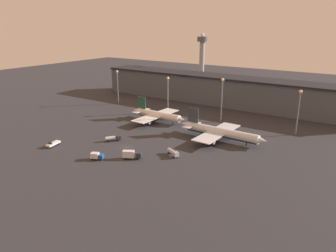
# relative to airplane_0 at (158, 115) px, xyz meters

# --- Properties ---
(ground) EXTENTS (600.00, 600.00, 0.00)m
(ground) POSITION_rel_airplane_0_xyz_m (12.43, -42.46, -3.70)
(ground) COLOR #2D2D33
(terminal_building) EXTENTS (190.36, 21.74, 19.96)m
(terminal_building) POSITION_rel_airplane_0_xyz_m (12.43, 60.03, 6.34)
(terminal_building) COLOR #4C515B
(terminal_building) RESTS_ON ground
(airplane_0) EXTENTS (37.70, 34.83, 13.18)m
(airplane_0) POSITION_rel_airplane_0_xyz_m (0.00, 0.00, 0.00)
(airplane_0) COLOR white
(airplane_0) RESTS_ON ground
(airplane_1) EXTENTS (46.96, 34.49, 13.86)m
(airplane_1) POSITION_rel_airplane_0_xyz_m (43.92, -8.71, 0.16)
(airplane_1) COLOR silver
(airplane_1) RESTS_ON ground
(service_vehicle_0) EXTENTS (7.34, 5.01, 2.62)m
(service_vehicle_0) POSITION_rel_airplane_0_xyz_m (35.87, -38.62, -2.13)
(service_vehicle_0) COLOR #9EA3A8
(service_vehicle_0) RESTS_ON ground
(service_vehicle_1) EXTENTS (6.09, 7.25, 2.51)m
(service_vehicle_1) POSITION_rel_airplane_0_xyz_m (1.58, -39.18, -2.19)
(service_vehicle_1) COLOR #282D38
(service_vehicle_1) RESTS_ON ground
(service_vehicle_2) EXTENTS (7.88, 6.08, 3.62)m
(service_vehicle_2) POSITION_rel_airplane_0_xyz_m (23.07, -51.19, -1.69)
(service_vehicle_2) COLOR #282D38
(service_vehicle_2) RESTS_ON ground
(service_vehicle_3) EXTENTS (5.84, 4.62, 2.97)m
(service_vehicle_3) POSITION_rel_airplane_0_xyz_m (11.53, -59.90, -2.03)
(service_vehicle_3) COLOR #195199
(service_vehicle_3) RESTS_ON ground
(service_vehicle_4) EXTENTS (3.77, 7.68, 2.46)m
(service_vehicle_4) POSITION_rel_airplane_0_xyz_m (-16.86, -60.04, -2.54)
(service_vehicle_4) COLOR white
(service_vehicle_4) RESTS_ON ground
(lamp_post_0) EXTENTS (1.80, 1.80, 23.73)m
(lamp_post_0) POSITION_rel_airplane_0_xyz_m (-48.53, 19.84, 11.50)
(lamp_post_0) COLOR slate
(lamp_post_0) RESTS_ON ground
(lamp_post_1) EXTENTS (1.80, 1.80, 22.94)m
(lamp_post_1) POSITION_rel_airplane_0_xyz_m (-6.10, 19.84, 11.06)
(lamp_post_1) COLOR slate
(lamp_post_1) RESTS_ON ground
(lamp_post_2) EXTENTS (1.80, 1.80, 25.46)m
(lamp_post_2) POSITION_rel_airplane_0_xyz_m (30.99, 19.84, 12.46)
(lamp_post_2) COLOR slate
(lamp_post_2) RESTS_ON ground
(lamp_post_3) EXTENTS (1.80, 1.80, 23.48)m
(lamp_post_3) POSITION_rel_airplane_0_xyz_m (73.03, 19.84, 11.36)
(lamp_post_3) COLOR slate
(lamp_post_3) RESTS_ON ground
(control_tower) EXTENTS (9.00, 9.00, 46.46)m
(control_tower) POSITION_rel_airplane_0_xyz_m (-30.45, 109.29, 23.15)
(control_tower) COLOR #99999E
(control_tower) RESTS_ON ground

